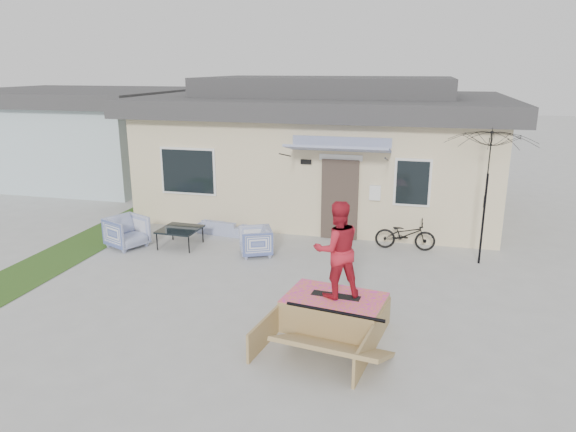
% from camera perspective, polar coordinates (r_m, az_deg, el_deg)
% --- Properties ---
extents(ground, '(90.00, 90.00, 0.00)m').
position_cam_1_polar(ground, '(10.16, -4.20, -9.67)').
color(ground, '#A3A3A1').
rests_on(ground, ground).
extents(grass_strip, '(1.40, 8.00, 0.01)m').
position_cam_1_polar(grass_strip, '(14.13, -21.99, -3.35)').
color(grass_strip, '#284919').
rests_on(grass_strip, ground).
extents(house, '(10.80, 8.49, 4.10)m').
position_cam_1_polar(house, '(17.11, 4.17, 7.64)').
color(house, beige).
rests_on(house, ground).
extents(neighbor_house, '(8.60, 7.60, 3.50)m').
position_cam_1_polar(neighbor_house, '(23.17, -21.63, 8.34)').
color(neighbor_house, '#AABFC7').
rests_on(neighbor_house, ground).
extents(loveseat, '(1.33, 0.55, 0.50)m').
position_cam_1_polar(loveseat, '(14.39, -7.14, -0.91)').
color(loveseat, '#40529B').
rests_on(loveseat, ground).
extents(armchair_left, '(1.07, 1.09, 0.87)m').
position_cam_1_polar(armchair_left, '(13.76, -16.99, -1.49)').
color(armchair_left, '#40529B').
rests_on(armchair_left, ground).
extents(armchair_right, '(0.92, 0.94, 0.75)m').
position_cam_1_polar(armchair_right, '(12.65, -3.52, -2.60)').
color(armchair_right, '#40529B').
rests_on(armchair_right, ground).
extents(coffee_table, '(0.99, 0.99, 0.47)m').
position_cam_1_polar(coffee_table, '(13.55, -11.53, -2.26)').
color(coffee_table, black).
rests_on(coffee_table, ground).
extents(bicycle, '(1.48, 0.55, 0.94)m').
position_cam_1_polar(bicycle, '(13.30, 12.54, -1.61)').
color(bicycle, black).
rests_on(bicycle, ground).
extents(patio_umbrella, '(2.11, 1.96, 2.20)m').
position_cam_1_polar(patio_umbrella, '(12.51, 20.60, 2.73)').
color(patio_umbrella, black).
rests_on(patio_umbrella, ground).
extents(skate_ramp, '(1.98, 2.44, 0.55)m').
position_cam_1_polar(skate_ramp, '(9.30, 5.02, -10.31)').
color(skate_ramp, olive).
rests_on(skate_ramp, ground).
extents(skateboard, '(0.86, 0.29, 0.05)m').
position_cam_1_polar(skateboard, '(9.22, 5.18, -8.48)').
color(skateboard, black).
rests_on(skateboard, skate_ramp).
extents(skater, '(1.02, 0.94, 1.68)m').
position_cam_1_polar(skater, '(8.90, 5.31, -3.41)').
color(skater, '#B21C2B').
rests_on(skater, skateboard).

